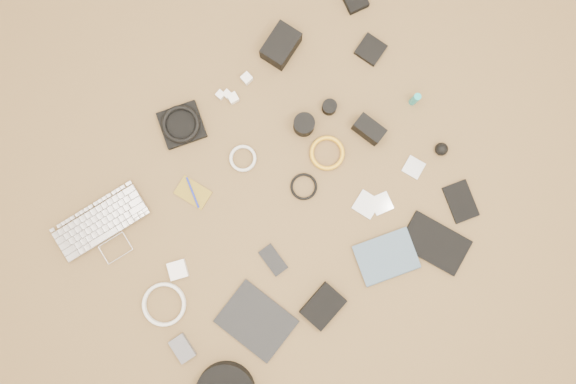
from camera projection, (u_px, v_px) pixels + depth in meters
room_shell at (268, 184)px, 0.84m from camera, size 4.04×4.04×2.58m
laptop at (108, 233)px, 2.07m from camera, size 0.37×0.28×0.03m
headphone_pouch at (182, 125)px, 2.09m from camera, size 0.19×0.18×0.03m
headphones at (181, 124)px, 2.07m from camera, size 0.16×0.16×0.02m
charger_a at (220, 95)px, 2.10m from camera, size 0.03×0.03×0.03m
charger_b at (227, 94)px, 2.10m from camera, size 0.03×0.03×0.02m
charger_c at (247, 78)px, 2.10m from camera, size 0.04×0.04×0.03m
charger_d at (233, 98)px, 2.09m from camera, size 0.04×0.04×0.03m
dslr_camera at (281, 46)px, 2.08m from camera, size 0.17×0.14×0.08m
notebook_olive at (193, 193)px, 2.09m from camera, size 0.12×0.14×0.01m
pen_blue at (193, 193)px, 2.08m from camera, size 0.04×0.12×0.01m
cable_white_a at (243, 159)px, 2.09m from camera, size 0.13×0.13×0.01m
lens_a at (304, 125)px, 2.06m from camera, size 0.09×0.09×0.08m
lens_b at (329, 107)px, 2.08m from camera, size 0.06×0.06×0.05m
card_reader at (371, 50)px, 2.11m from camera, size 0.12×0.12×0.02m
power_brick at (178, 270)px, 2.06m from camera, size 0.08×0.08×0.03m
cable_white_b at (165, 304)px, 2.06m from camera, size 0.17×0.17×0.01m
cable_black at (304, 187)px, 2.09m from camera, size 0.10×0.10×0.01m
cable_yellow at (327, 153)px, 2.09m from camera, size 0.17×0.17×0.01m
flash at (369, 130)px, 2.06m from camera, size 0.09×0.12×0.08m
lens_cleaner at (415, 99)px, 2.06m from camera, size 0.03×0.03×0.09m
battery_charger at (182, 348)px, 2.04m from camera, size 0.07×0.10×0.03m
tablet at (256, 321)px, 2.06m from camera, size 0.25×0.29×0.01m
phone at (273, 260)px, 2.07m from camera, size 0.06×0.11×0.01m
filter_case_left at (366, 204)px, 2.08m from camera, size 0.11×0.11×0.01m
filter_case_mid at (381, 203)px, 2.08m from camera, size 0.09×0.09×0.01m
filter_case_right at (414, 167)px, 2.09m from camera, size 0.09×0.09×0.01m
air_blower at (441, 149)px, 2.07m from camera, size 0.06×0.06×0.05m
drive_case at (323, 306)px, 2.05m from camera, size 0.16×0.13×0.04m
paperback at (394, 277)px, 2.06m from camera, size 0.25×0.22×0.02m
notebook_black_a at (435, 243)px, 2.07m from camera, size 0.23×0.27×0.02m
notebook_black_b at (461, 202)px, 2.08m from camera, size 0.13×0.16×0.01m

